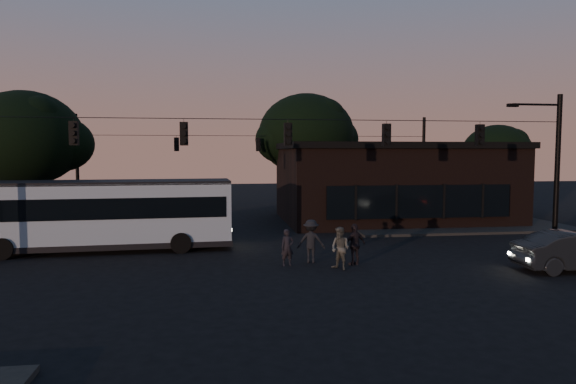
{
  "coord_description": "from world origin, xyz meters",
  "views": [
    {
      "loc": [
        -3.16,
        -18.46,
        4.74
      ],
      "look_at": [
        0.0,
        4.0,
        3.0
      ],
      "focal_mm": 32.0,
      "sensor_mm": 36.0,
      "label": 1
    }
  ],
  "objects": [
    {
      "name": "sidewalk_far_left",
      "position": [
        -14.0,
        14.0,
        0.07
      ],
      "size": [
        14.0,
        10.0,
        0.15
      ],
      "primitive_type": "cube",
      "color": "black",
      "rests_on": "ground"
    },
    {
      "name": "tree_left",
      "position": [
        -14.0,
        13.0,
        5.57
      ],
      "size": [
        6.4,
        6.4,
        8.3
      ],
      "color": "black",
      "rests_on": "ground"
    },
    {
      "name": "building",
      "position": [
        9.0,
        15.97,
        2.71
      ],
      "size": [
        15.4,
        10.41,
        5.4
      ],
      "color": "black",
      "rests_on": "ground"
    },
    {
      "name": "pedestrian_d",
      "position": [
        0.88,
        3.09,
        0.93
      ],
      "size": [
        1.32,
        0.92,
        1.86
      ],
      "primitive_type": "imported",
      "rotation": [
        0.0,
        0.0,
        2.94
      ],
      "color": "black",
      "rests_on": "ground"
    },
    {
      "name": "signal_rig_near",
      "position": [
        0.0,
        4.0,
        4.45
      ],
      "size": [
        26.24,
        0.3,
        7.5
      ],
      "color": "black",
      "rests_on": "ground"
    },
    {
      "name": "sidewalk_far_right",
      "position": [
        12.0,
        14.0,
        0.07
      ],
      "size": [
        14.0,
        10.0,
        0.15
      ],
      "primitive_type": "cube",
      "color": "black",
      "rests_on": "ground"
    },
    {
      "name": "ground",
      "position": [
        0.0,
        0.0,
        0.0
      ],
      "size": [
        120.0,
        120.0,
        0.0
      ],
      "primitive_type": "plane",
      "color": "black",
      "rests_on": "ground"
    },
    {
      "name": "pedestrian_a",
      "position": [
        -0.22,
        2.61,
        0.77
      ],
      "size": [
        0.62,
        0.47,
        1.55
      ],
      "primitive_type": "imported",
      "rotation": [
        0.0,
        0.0,
        0.19
      ],
      "color": "black",
      "rests_on": "ground"
    },
    {
      "name": "pedestrian_b",
      "position": [
        1.81,
        1.6,
        0.87
      ],
      "size": [
        1.04,
        1.07,
        1.74
      ],
      "primitive_type": "imported",
      "rotation": [
        0.0,
        0.0,
        -0.89
      ],
      "color": "#494B44",
      "rests_on": "ground"
    },
    {
      "name": "bus",
      "position": [
        -8.49,
        7.08,
        1.9
      ],
      "size": [
        12.18,
        3.45,
        3.39
      ],
      "rotation": [
        0.0,
        0.0,
        0.05
      ],
      "color": "#8DA2B4",
      "rests_on": "ground"
    },
    {
      "name": "tree_right",
      "position": [
        18.0,
        18.0,
        4.63
      ],
      "size": [
        5.2,
        5.2,
        6.86
      ],
      "color": "black",
      "rests_on": "ground"
    },
    {
      "name": "signal_rig_far",
      "position": [
        0.0,
        20.0,
        4.2
      ],
      "size": [
        26.24,
        0.3,
        7.5
      ],
      "color": "black",
      "rests_on": "ground"
    },
    {
      "name": "pedestrian_c",
      "position": [
        2.62,
        2.32,
        0.88
      ],
      "size": [
        1.11,
        0.79,
        1.75
      ],
      "primitive_type": "imported",
      "rotation": [
        0.0,
        0.0,
        3.53
      ],
      "color": "black",
      "rests_on": "ground"
    },
    {
      "name": "car",
      "position": [
        11.11,
        0.02,
        0.79
      ],
      "size": [
        4.86,
        1.79,
        1.59
      ],
      "primitive_type": "imported",
      "rotation": [
        0.0,
        0.0,
        1.55
      ],
      "color": "black",
      "rests_on": "ground"
    },
    {
      "name": "tree_behind",
      "position": [
        4.0,
        22.0,
        6.19
      ],
      "size": [
        7.6,
        7.6,
        9.43
      ],
      "color": "black",
      "rests_on": "ground"
    }
  ]
}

